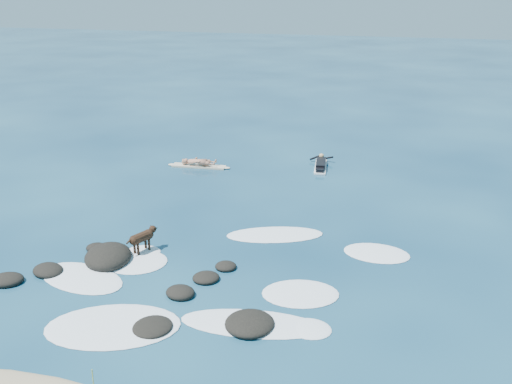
% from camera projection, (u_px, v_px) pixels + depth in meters
% --- Properties ---
extents(ground, '(160.00, 160.00, 0.00)m').
position_uv_depth(ground, '(174.00, 257.00, 17.68)').
color(ground, '#0A2642').
rests_on(ground, ground).
extents(reef_rocks, '(10.85, 5.50, 0.62)m').
position_uv_depth(reef_rocks, '(98.00, 279.00, 16.14)').
color(reef_rocks, black).
rests_on(reef_rocks, ground).
extents(breaking_foam, '(15.44, 9.13, 0.12)m').
position_uv_depth(breaking_foam, '(182.00, 283.00, 16.12)').
color(breaking_foam, white).
rests_on(breaking_foam, ground).
extents(standing_surfer_rig, '(2.99, 0.74, 1.70)m').
position_uv_depth(standing_surfer_rig, '(198.00, 153.00, 26.07)').
color(standing_surfer_rig, beige).
rests_on(standing_surfer_rig, ground).
extents(paddling_surfer_rig, '(1.12, 2.54, 0.44)m').
position_uv_depth(paddling_surfer_rig, '(321.00, 164.00, 26.21)').
color(paddling_surfer_rig, white).
rests_on(paddling_surfer_rig, ground).
extents(dog, '(0.64, 1.22, 0.81)m').
position_uv_depth(dog, '(143.00, 237.00, 17.81)').
color(dog, black).
rests_on(dog, ground).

